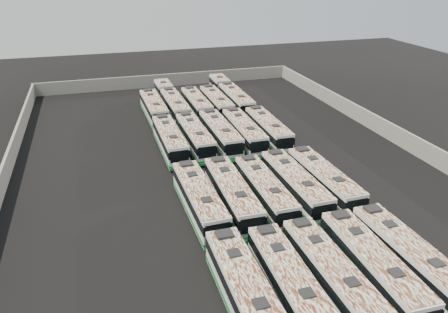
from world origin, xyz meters
TOP-DOWN VIEW (x-y plane):
  - ground at (0.00, 0.00)m, footprint 140.00×140.00m
  - perimeter_wall at (0.00, 0.00)m, footprint 45.20×73.20m
  - bus_front_far_left at (-4.90, -19.66)m, footprint 2.40×11.19m
  - bus_front_left at (-1.85, -19.65)m, footprint 2.48×10.76m
  - bus_front_center at (1.16, -19.55)m, footprint 2.38×10.77m
  - bus_front_right at (4.33, -19.60)m, footprint 2.59×11.02m
  - bus_front_far_right at (7.35, -19.52)m, footprint 2.50×10.97m
  - bus_midfront_far_left at (-4.92, -7.39)m, footprint 2.62×11.18m
  - bus_midfront_left at (-1.89, -7.37)m, footprint 2.54×11.23m
  - bus_midfront_center at (1.20, -7.45)m, footprint 2.33×10.74m
  - bus_midfront_right at (4.31, -7.23)m, footprint 2.47×11.08m
  - bus_midfront_far_right at (7.32, -7.26)m, footprint 2.58×11.04m
  - bus_midback_far_left at (-4.91, 7.07)m, footprint 2.44×11.05m
  - bus_midback_left at (-1.85, 7.27)m, footprint 2.49×10.94m
  - bus_midback_center at (1.24, 7.24)m, footprint 2.46×11.20m
  - bus_midback_right at (4.23, 7.07)m, footprint 2.50×11.11m
  - bus_midback_far_right at (7.40, 7.10)m, footprint 2.49×10.98m
  - bus_back_far_left at (-4.95, 19.55)m, footprint 2.57×11.01m
  - bus_back_left at (-1.94, 22.34)m, footprint 2.55×16.96m
  - bus_back_center at (1.28, 19.48)m, footprint 2.32×10.77m
  - bus_back_right at (4.23, 19.32)m, footprint 2.32×10.87m
  - bus_back_far_right at (7.37, 22.55)m, footprint 2.61×17.37m

SIDE VIEW (x-z plane):
  - ground at x=0.00m, z-range 0.00..0.00m
  - perimeter_wall at x=0.00m, z-range 0.00..2.20m
  - bus_front_left at x=-1.85m, z-range 0.03..3.05m
  - bus_midfront_center at x=1.20m, z-range 0.03..3.05m
  - bus_front_center at x=1.16m, z-range 0.03..3.06m
  - bus_back_center at x=1.28m, z-range 0.03..3.06m
  - bus_back_right at x=4.23m, z-range 0.03..3.09m
  - bus_back_left at x=-1.94m, z-range 0.03..3.10m
  - bus_midback_left at x=-1.85m, z-range 0.03..3.11m
  - bus_front_far_right at x=7.35m, z-range 0.03..3.11m
  - bus_midback_far_right at x=7.40m, z-range 0.03..3.12m
  - bus_back_far_left at x=-4.95m, z-range 0.03..3.12m
  - bus_front_right at x=4.33m, z-range 0.03..3.12m
  - bus_midfront_far_right at x=7.32m, z-range 0.03..3.13m
  - bus_midback_far_left at x=-4.91m, z-range 0.03..3.14m
  - bus_midfront_right at x=4.31m, z-range 0.04..3.15m
  - bus_midback_right at x=4.23m, z-range 0.04..3.15m
  - bus_midfront_far_left at x=-4.92m, z-range 0.04..3.17m
  - bus_back_far_right at x=7.37m, z-range 0.03..3.18m
  - bus_front_far_left at x=-4.90m, z-range 0.04..3.18m
  - bus_midback_center at x=1.24m, z-range 0.04..3.19m
  - bus_midfront_left at x=-1.89m, z-range 0.04..3.19m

